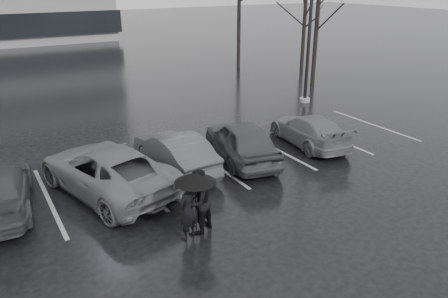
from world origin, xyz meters
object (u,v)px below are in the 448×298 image
tree_east (317,18)px  tree_north (239,7)px  car_main (241,141)px  car_west_b (107,169)px  car_west_a (175,152)px  lamp_post (311,14)px  pedestrian_right (198,202)px  pedestrian_left (187,210)px  tree_ne (305,19)px  car_east (309,130)px

tree_east → tree_north: 7.08m
car_main → car_west_b: car_west_b is taller
car_west_b → tree_north: bearing=-148.5°
car_west_a → lamp_post: lamp_post is taller
car_west_a → pedestrian_right: pedestrian_right is taller
pedestrian_left → tree_east: size_ratio=0.20×
tree_east → tree_ne: bearing=58.0°
car_east → tree_ne: tree_ne is taller
tree_ne → tree_east: bearing=-122.0°
car_west_a → pedestrian_right: 4.03m
car_east → tree_east: size_ratio=0.51×
pedestrian_left → pedestrian_right: 0.43m
pedestrian_left → car_main: bearing=-165.1°
pedestrian_right → tree_east: size_ratio=0.22×
car_west_b → pedestrian_right: pedestrian_right is taller
car_west_a → tree_north: tree_north is taller
car_west_a → tree_north: (11.79, 14.45, 3.58)m
car_east → tree_east: bearing=-124.4°
car_west_b → tree_east: 17.45m
pedestrian_right → tree_east: bearing=-167.3°
tree_ne → car_east: bearing=-129.2°
car_west_a → tree_north: size_ratio=0.48×
car_east → tree_ne: size_ratio=0.59×
car_main → tree_east: tree_east is taller
lamp_post → tree_east: size_ratio=1.23×
lamp_post → pedestrian_left: bearing=-142.6°
tree_ne → pedestrian_right: bearing=-137.0°
lamp_post → tree_ne: lamp_post is taller
lamp_post → tree_north: lamp_post is taller
car_main → pedestrian_right: size_ratio=2.47×
car_west_b → lamp_post: (12.14, 4.92, 3.76)m
car_west_b → tree_north: 20.87m
pedestrian_right → tree_ne: bearing=-163.4°
car_east → pedestrian_left: bearing=34.8°
car_west_b → lamp_post: bearing=-172.6°
car_main → car_west_b: 4.91m
tree_ne → car_west_a: bearing=-143.2°
pedestrian_left → tree_east: (14.31, 11.47, 3.19)m
tree_ne → tree_north: 4.67m
car_west_a → car_west_b: bearing=6.7°
car_main → car_west_a: (-2.46, 0.38, -0.06)m
car_west_a → pedestrian_right: (-1.12, -3.87, 0.20)m
car_east → tree_east: tree_east is taller
pedestrian_left → tree_ne: (16.81, 15.47, 2.69)m
car_west_b → pedestrian_left: pedestrian_left is taller
pedestrian_right → tree_ne: 22.60m
pedestrian_left → tree_east: bearing=-168.9°
tree_east → car_east: bearing=-132.4°
car_main → car_west_a: bearing=3.0°
tree_east → car_main: bearing=-142.9°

